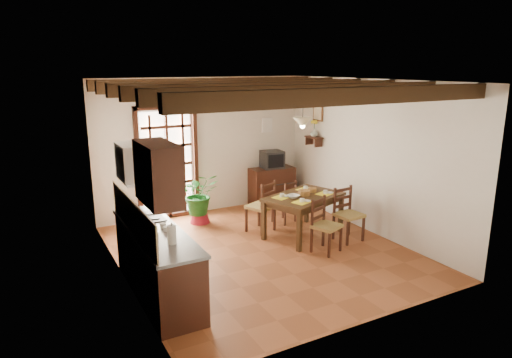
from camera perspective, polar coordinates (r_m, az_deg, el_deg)
ground_plane at (r=7.74m, az=0.77°, el=-9.02°), size 5.00×5.00×0.00m
room_shell at (r=7.22m, az=0.81°, el=4.36°), size 4.52×5.02×2.81m
ceiling_beams at (r=7.12m, az=0.84°, el=11.30°), size 4.50×4.34×0.20m
french_door at (r=9.25m, az=-11.01°, el=2.23°), size 1.26×0.11×2.32m
kitchen_counter at (r=6.35m, az=-12.30°, el=-10.05°), size 0.64×2.25×1.38m
upper_cabinet at (r=5.24m, az=-12.17°, el=0.69°), size 0.35×0.80×0.70m
range_hood at (r=6.46m, az=-15.07°, el=1.96°), size 0.38×0.60×0.54m
counter_items at (r=6.25m, az=-12.76°, el=-5.67°), size 0.50×1.43×0.25m
dining_table at (r=8.25m, az=5.99°, el=-2.71°), size 1.62×1.32×0.76m
chair_near_left at (r=7.71m, az=8.69°, el=-6.98°), size 0.54×0.53×0.91m
chair_near_right at (r=8.27m, az=11.42°, el=-5.54°), size 0.47×0.45×0.95m
chair_far_left at (r=8.52m, az=0.64°, el=-4.60°), size 0.58×0.57×0.98m
chair_far_right at (r=9.05m, az=3.58°, el=-3.77°), size 0.49×0.48×0.85m
table_setting at (r=8.21m, az=6.02°, el=-1.81°), size 1.02×0.68×0.10m
table_bowl at (r=8.05m, az=4.67°, el=-2.18°), size 0.25×0.25×0.05m
sideboard at (r=10.13m, az=1.99°, el=-0.90°), size 0.99×0.46×0.83m
crt_tv at (r=9.99m, az=2.04°, el=2.46°), size 0.48×0.45×0.38m
fuse_box at (r=10.09m, az=1.38°, el=6.77°), size 0.25×0.03×0.32m
plant_pot at (r=9.11m, az=-7.03°, el=-4.76°), size 0.39×0.39×0.24m
potted_plant at (r=8.97m, az=-7.12°, el=-1.98°), size 2.11×1.87×2.15m
wall_shelf at (r=9.74m, az=7.25°, el=4.97°), size 0.20×0.42×0.20m
shelf_vase at (r=9.72m, az=7.27°, el=5.78°), size 0.15×0.15×0.15m
shelf_flowers at (r=9.69m, az=7.31°, el=6.99°), size 0.14×0.14×0.36m
framed_picture at (r=9.72m, az=7.75°, el=8.14°), size 0.03×0.32×0.32m
pendant_lamp at (r=8.04m, az=5.85°, el=7.17°), size 0.36×0.36×0.84m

